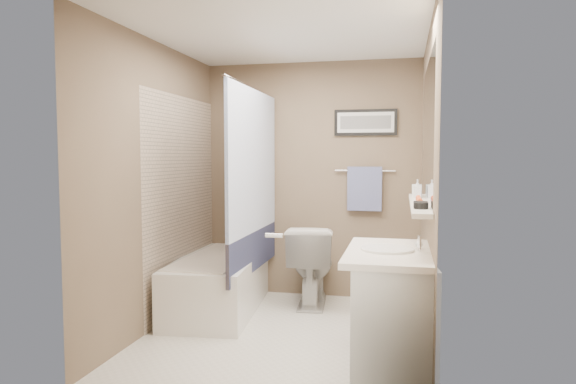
% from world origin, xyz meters
% --- Properties ---
extents(ground, '(2.50, 2.50, 0.00)m').
position_xyz_m(ground, '(0.00, 0.00, 0.00)').
color(ground, silver).
rests_on(ground, ground).
extents(ceiling, '(2.20, 2.50, 0.04)m').
position_xyz_m(ceiling, '(0.00, 0.00, 2.38)').
color(ceiling, white).
rests_on(ceiling, wall_back).
extents(wall_back, '(2.20, 0.04, 2.40)m').
position_xyz_m(wall_back, '(0.00, 1.23, 1.20)').
color(wall_back, brown).
rests_on(wall_back, ground).
extents(wall_front, '(2.20, 0.04, 2.40)m').
position_xyz_m(wall_front, '(0.00, -1.23, 1.20)').
color(wall_front, brown).
rests_on(wall_front, ground).
extents(wall_left, '(0.04, 2.50, 2.40)m').
position_xyz_m(wall_left, '(-1.08, 0.00, 1.20)').
color(wall_left, brown).
rests_on(wall_left, ground).
extents(wall_right, '(0.04, 2.50, 2.40)m').
position_xyz_m(wall_right, '(1.08, 0.00, 1.20)').
color(wall_right, brown).
rests_on(wall_right, ground).
extents(tile_surround, '(0.02, 1.55, 2.00)m').
position_xyz_m(tile_surround, '(-1.09, 0.50, 1.00)').
color(tile_surround, tan).
rests_on(tile_surround, wall_left).
extents(curtain_rod, '(0.02, 1.55, 0.02)m').
position_xyz_m(curtain_rod, '(-0.40, 0.50, 2.05)').
color(curtain_rod, silver).
rests_on(curtain_rod, wall_left).
extents(curtain_upper, '(0.03, 1.45, 1.28)m').
position_xyz_m(curtain_upper, '(-0.40, 0.50, 1.40)').
color(curtain_upper, white).
rests_on(curtain_upper, curtain_rod).
extents(curtain_lower, '(0.03, 1.45, 0.36)m').
position_xyz_m(curtain_lower, '(-0.40, 0.50, 0.58)').
color(curtain_lower, '#2A2E4E').
rests_on(curtain_lower, curtain_rod).
extents(mirror, '(0.02, 1.60, 1.00)m').
position_xyz_m(mirror, '(1.09, -0.15, 1.62)').
color(mirror, silver).
rests_on(mirror, wall_right).
extents(shelf, '(0.12, 1.60, 0.03)m').
position_xyz_m(shelf, '(1.04, -0.15, 1.10)').
color(shelf, silver).
rests_on(shelf, wall_right).
extents(towel_bar, '(0.60, 0.02, 0.02)m').
position_xyz_m(towel_bar, '(0.55, 1.22, 1.30)').
color(towel_bar, silver).
rests_on(towel_bar, wall_back).
extents(towel, '(0.34, 0.05, 0.44)m').
position_xyz_m(towel, '(0.55, 1.20, 1.12)').
color(towel, '#8C97CC').
rests_on(towel, towel_bar).
extents(art_frame, '(0.62, 0.02, 0.26)m').
position_xyz_m(art_frame, '(0.55, 1.23, 1.78)').
color(art_frame, black).
rests_on(art_frame, wall_back).
extents(art_mat, '(0.56, 0.00, 0.20)m').
position_xyz_m(art_mat, '(0.55, 1.22, 1.78)').
color(art_mat, white).
rests_on(art_mat, art_frame).
extents(art_image, '(0.50, 0.00, 0.13)m').
position_xyz_m(art_image, '(0.55, 1.22, 1.78)').
color(art_image, '#595959').
rests_on(art_image, art_mat).
extents(door, '(0.80, 0.02, 2.00)m').
position_xyz_m(door, '(0.55, -1.24, 1.00)').
color(door, silver).
rests_on(door, wall_front).
extents(door_handle, '(0.10, 0.02, 0.02)m').
position_xyz_m(door_handle, '(0.22, -1.19, 1.00)').
color(door_handle, silver).
rests_on(door_handle, door).
extents(bathtub, '(0.83, 1.56, 0.50)m').
position_xyz_m(bathtub, '(-0.75, 0.53, 0.25)').
color(bathtub, white).
rests_on(bathtub, ground).
extents(tub_rim, '(0.56, 1.36, 0.02)m').
position_xyz_m(tub_rim, '(-0.75, 0.53, 0.50)').
color(tub_rim, white).
rests_on(tub_rim, bathtub).
extents(toilet, '(0.51, 0.80, 0.78)m').
position_xyz_m(toilet, '(0.06, 0.92, 0.39)').
color(toilet, silver).
rests_on(toilet, ground).
extents(vanity, '(0.58, 0.94, 0.80)m').
position_xyz_m(vanity, '(0.85, -0.63, 0.40)').
color(vanity, white).
rests_on(vanity, ground).
extents(countertop, '(0.54, 0.96, 0.04)m').
position_xyz_m(countertop, '(0.84, -0.63, 0.82)').
color(countertop, white).
rests_on(countertop, vanity).
extents(sink_basin, '(0.34, 0.34, 0.01)m').
position_xyz_m(sink_basin, '(0.83, -0.63, 0.85)').
color(sink_basin, white).
rests_on(sink_basin, countertop).
extents(faucet_spout, '(0.02, 0.02, 0.10)m').
position_xyz_m(faucet_spout, '(1.03, -0.63, 0.89)').
color(faucet_spout, white).
rests_on(faucet_spout, countertop).
extents(faucet_knob, '(0.05, 0.05, 0.05)m').
position_xyz_m(faucet_knob, '(1.03, -0.53, 0.87)').
color(faucet_knob, silver).
rests_on(faucet_knob, countertop).
extents(candle_bowl_near, '(0.09, 0.09, 0.04)m').
position_xyz_m(candle_bowl_near, '(1.04, -0.66, 1.14)').
color(candle_bowl_near, black).
rests_on(candle_bowl_near, shelf).
extents(candle_bowl_far, '(0.09, 0.09, 0.04)m').
position_xyz_m(candle_bowl_far, '(1.04, -0.56, 1.14)').
color(candle_bowl_far, black).
rests_on(candle_bowl_far, shelf).
extents(hair_brush_front, '(0.05, 0.22, 0.04)m').
position_xyz_m(hair_brush_front, '(1.04, -0.28, 1.14)').
color(hair_brush_front, '#CF481D').
rests_on(hair_brush_front, shelf).
extents(hair_brush_back, '(0.04, 0.22, 0.04)m').
position_xyz_m(hair_brush_back, '(1.04, -0.16, 1.14)').
color(hair_brush_back, '#D1461D').
rests_on(hair_brush_back, shelf).
extents(pink_comb, '(0.03, 0.16, 0.01)m').
position_xyz_m(pink_comb, '(1.04, 0.00, 1.12)').
color(pink_comb, pink).
rests_on(pink_comb, shelf).
extents(glass_jar, '(0.08, 0.08, 0.10)m').
position_xyz_m(glass_jar, '(1.04, 0.37, 1.17)').
color(glass_jar, white).
rests_on(glass_jar, shelf).
extents(soap_bottle, '(0.07, 0.07, 0.14)m').
position_xyz_m(soap_bottle, '(1.04, 0.22, 1.19)').
color(soap_bottle, '#999999').
rests_on(soap_bottle, shelf).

